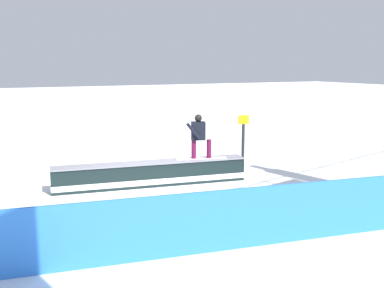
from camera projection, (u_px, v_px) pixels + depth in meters
name	position (u px, v px, depth m)	size (l,w,h in m)	color
ground_plane	(152.00, 185.00, 12.99)	(120.00, 120.00, 0.00)	white
grind_box	(152.00, 175.00, 12.93)	(5.63, 1.47, 0.71)	black
snowboarder	(199.00, 135.00, 13.18)	(1.53, 0.74, 1.33)	silver
safety_fence	(247.00, 218.00, 8.50)	(10.68, 0.06, 1.19)	blue
trail_marker	(243.00, 140.00, 14.93)	(0.40, 0.10, 1.82)	#262628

